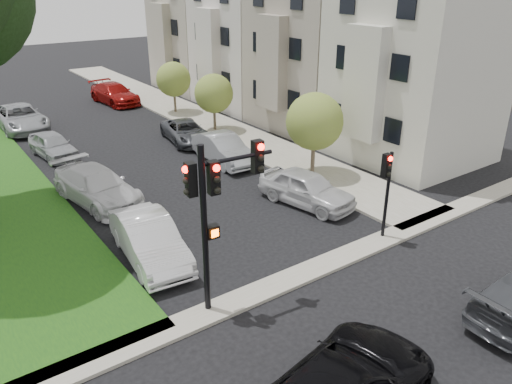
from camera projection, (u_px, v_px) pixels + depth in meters
ground at (348, 302)px, 15.67m from camera, size 140.00×140.00×0.00m
sidewalk_right at (181, 111)px, 37.10m from camera, size 3.50×44.00×0.12m
sidewalk_cross at (307, 272)px, 17.13m from camera, size 60.00×1.00×0.12m
house_a at (420, 27)px, 25.44m from camera, size 7.70×7.55×15.97m
house_b at (320, 17)px, 31.03m from camera, size 7.70×7.55×15.97m
house_c at (251, 11)px, 36.61m from camera, size 7.70×7.55×15.97m
house_d at (201, 6)px, 42.19m from camera, size 7.70×7.55×15.97m
small_tree_a at (315, 122)px, 24.34m from camera, size 2.83×2.83×4.25m
small_tree_b at (214, 94)px, 31.58m from camera, size 2.47×2.47×3.71m
small_tree_c at (173, 79)px, 35.73m from camera, size 2.48×2.48×3.72m
traffic_signal_main at (216, 198)px, 14.04m from camera, size 2.62×0.68×5.35m
traffic_signal_secondary at (387, 180)px, 18.39m from camera, size 0.45×0.36×3.55m
car_parked_0 at (307, 188)px, 21.99m from camera, size 2.71×4.84×1.55m
car_parked_1 at (223, 149)px, 26.92m from camera, size 1.84×4.73×1.54m
car_parked_2 at (186, 132)px, 30.28m from camera, size 2.86×4.91×1.28m
car_parked_4 at (115, 94)px, 39.16m from camera, size 2.73×5.58×1.56m
car_parked_5 at (149, 240)px, 17.71m from camera, size 2.17×4.99×1.59m
car_parked_6 at (97, 186)px, 22.19m from camera, size 3.02×5.64×1.55m
car_parked_7 at (53, 145)px, 27.75m from camera, size 2.09×4.22×1.38m
car_parked_8 at (20, 118)px, 32.59m from camera, size 2.82×5.81×1.59m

